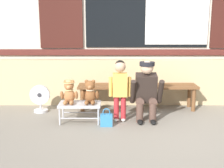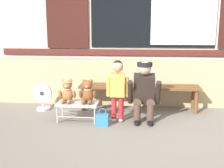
% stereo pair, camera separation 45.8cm
% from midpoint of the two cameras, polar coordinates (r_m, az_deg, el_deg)
% --- Properties ---
extents(ground_plane, '(60.00, 60.00, 0.00)m').
position_cam_midpoint_polar(ground_plane, '(4.17, 11.69, -9.31)').
color(ground_plane, gray).
extents(brick_low_wall, '(6.49, 0.25, 0.85)m').
position_cam_midpoint_polar(brick_low_wall, '(5.42, 10.34, 0.26)').
color(brick_low_wall, tan).
rests_on(brick_low_wall, ground).
extents(shop_facade, '(6.62, 0.26, 3.48)m').
position_cam_midpoint_polar(shop_facade, '(5.84, 10.46, 14.10)').
color(shop_facade, beige).
rests_on(shop_facade, ground).
extents(wooden_bench_long, '(2.10, 0.40, 0.44)m').
position_cam_midpoint_polar(wooden_bench_long, '(5.06, 8.03, -1.06)').
color(wooden_bench_long, brown).
rests_on(wooden_bench_long, ground).
extents(small_display_bench, '(0.64, 0.36, 0.30)m').
position_cam_midpoint_polar(small_display_bench, '(4.45, -3.95, -4.12)').
color(small_display_bench, '#BCBCC1').
rests_on(small_display_bench, ground).
extents(teddy_bear_with_hat, '(0.28, 0.27, 0.36)m').
position_cam_midpoint_polar(teddy_bear_with_hat, '(4.44, -6.02, -1.47)').
color(teddy_bear_with_hat, '#A86B3D').
rests_on(teddy_bear_with_hat, small_display_bench).
extents(teddy_bear_plain, '(0.28, 0.26, 0.36)m').
position_cam_midpoint_polar(teddy_bear_plain, '(4.38, -1.92, -1.69)').
color(teddy_bear_plain, brown).
rests_on(teddy_bear_plain, small_display_bench).
extents(child_standing, '(0.35, 0.18, 0.96)m').
position_cam_midpoint_polar(child_standing, '(4.36, 4.13, -0.05)').
color(child_standing, '#B7282D').
rests_on(child_standing, ground).
extents(adult_crouching, '(0.50, 0.49, 0.95)m').
position_cam_midpoint_polar(adult_crouching, '(4.42, 9.51, -1.50)').
color(adult_crouching, brown).
rests_on(adult_crouching, ground).
extents(handbag_on_ground, '(0.18, 0.11, 0.27)m').
position_cam_midpoint_polar(handbag_on_ground, '(4.28, 1.16, -7.14)').
color(handbag_on_ground, teal).
rests_on(handbag_on_ground, ground).
extents(floor_fan, '(0.34, 0.24, 0.48)m').
position_cam_midpoint_polar(floor_fan, '(5.12, -11.21, -2.58)').
color(floor_fan, silver).
rests_on(floor_fan, ground).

